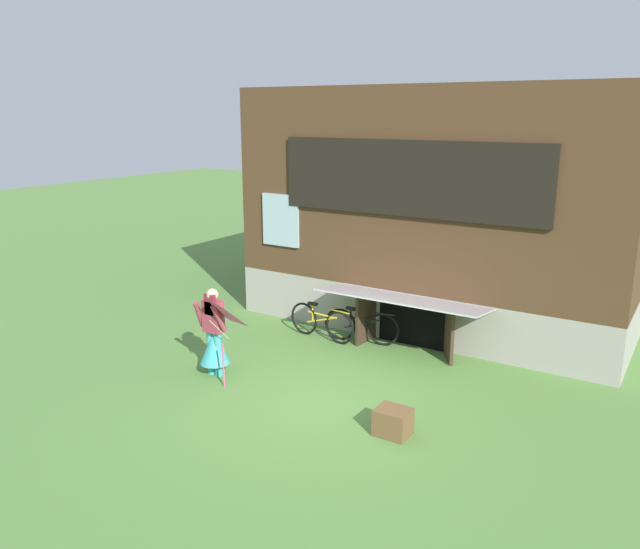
{
  "coord_description": "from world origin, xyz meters",
  "views": [
    {
      "loc": [
        4.79,
        -7.64,
        4.41
      ],
      "look_at": [
        -0.75,
        1.16,
        1.69
      ],
      "focal_mm": 35.18,
      "sensor_mm": 36.0,
      "label": 1
    }
  ],
  "objects": [
    {
      "name": "ground_plane",
      "position": [
        0.0,
        0.0,
        0.0
      ],
      "size": [
        60.0,
        60.0,
        0.0
      ],
      "primitive_type": "plane",
      "color": "#56843D"
    },
    {
      "name": "log_house",
      "position": [
        -0.0,
        5.59,
        2.44
      ],
      "size": [
        7.81,
        6.32,
        4.88
      ],
      "color": "#9E998E",
      "rests_on": "ground_plane"
    },
    {
      "name": "person",
      "position": [
        -2.09,
        -0.12,
        0.65
      ],
      "size": [
        0.61,
        0.52,
        1.54
      ],
      "rotation": [
        0.0,
        0.0,
        -0.21
      ],
      "color": "teal",
      "rests_on": "ground_plane"
    },
    {
      "name": "kite",
      "position": [
        -1.81,
        -0.58,
        1.23
      ],
      "size": [
        0.89,
        0.83,
        1.51
      ],
      "color": "#E54C7F",
      "rests_on": "ground_plane"
    },
    {
      "name": "bicycle_black",
      "position": [
        -0.7,
        2.58,
        0.34
      ],
      "size": [
        1.51,
        0.33,
        0.7
      ],
      "rotation": [
        0.0,
        0.0,
        0.19
      ],
      "color": "black",
      "rests_on": "ground_plane"
    },
    {
      "name": "bicycle_yellow",
      "position": [
        -1.47,
        2.35,
        0.35
      ],
      "size": [
        1.56,
        0.2,
        0.71
      ],
      "rotation": [
        0.0,
        0.0,
        -0.1
      ],
      "color": "black",
      "rests_on": "ground_plane"
    },
    {
      "name": "wooden_crate",
      "position": [
        1.41,
        -0.36,
        0.19
      ],
      "size": [
        0.47,
        0.4,
        0.38
      ],
      "primitive_type": "cube",
      "color": "brown",
      "rests_on": "ground_plane"
    }
  ]
}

